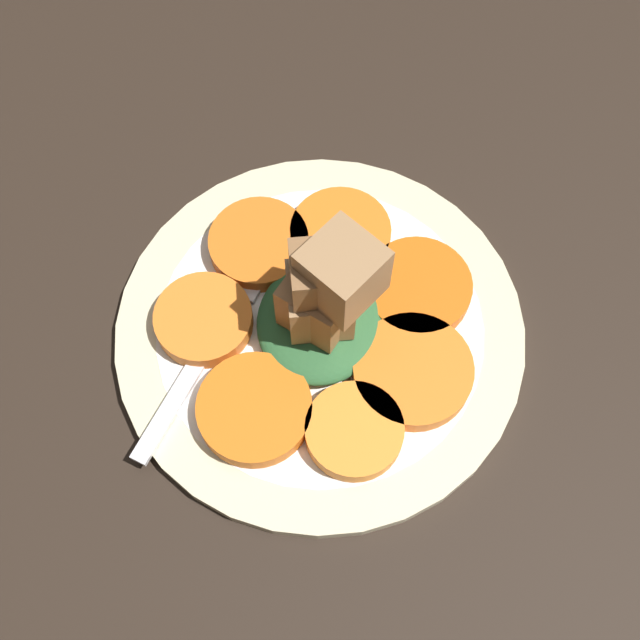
{
  "coord_description": "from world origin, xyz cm",
  "views": [
    {
      "loc": [
        21.32,
        4.48,
        50.49
      ],
      "look_at": [
        0.0,
        0.0,
        4.1
      ],
      "focal_mm": 45.0,
      "sensor_mm": 36.0,
      "label": 1
    }
  ],
  "objects": [
    {
      "name": "center_pile",
      "position": [
        -0.05,
        0.36,
        6.89
      ],
      "size": [
        8.99,
        8.09,
        9.89
      ],
      "color": "#2D6033",
      "rests_on": "plate"
    },
    {
      "name": "fork",
      "position": [
        1.51,
        -6.39,
        3.3
      ],
      "size": [
        18.68,
        6.4,
        0.4
      ],
      "rotation": [
        0.0,
        0.0,
        -0.25
      ],
      "color": "silver",
      "rests_on": "plate"
    },
    {
      "name": "carrot_slice_0",
      "position": [
        2.11,
        6.38,
        3.77
      ],
      "size": [
        7.56,
        7.56,
        1.33
      ],
      "primitive_type": "cylinder",
      "color": "orange",
      "rests_on": "plate"
    },
    {
      "name": "table_slab",
      "position": [
        0.0,
        0.0,
        1.0
      ],
      "size": [
        120.0,
        120.0,
        2.0
      ],
      "primitive_type": "cube",
      "color": "black",
      "rests_on": "ground"
    },
    {
      "name": "carrot_slice_3",
      "position": [
        -4.86,
        -5.23,
        3.77
      ],
      "size": [
        6.75,
        6.75,
        1.33
      ],
      "primitive_type": "cylinder",
      "color": "orange",
      "rests_on": "plate"
    },
    {
      "name": "carrot_slice_1",
      "position": [
        -3.75,
        5.77,
        3.77
      ],
      "size": [
        7.08,
        7.08,
        1.33
      ],
      "primitive_type": "cylinder",
      "color": "#D45E12",
      "rests_on": "plate"
    },
    {
      "name": "plate",
      "position": [
        0.0,
        0.0,
        2.52
      ],
      "size": [
        26.74,
        26.74,
        1.05
      ],
      "color": "beige",
      "rests_on": "table_slab"
    },
    {
      "name": "carrot_slice_4",
      "position": [
        1.36,
        -7.38,
        3.77
      ],
      "size": [
        6.35,
        6.35,
        1.33
      ],
      "primitive_type": "cylinder",
      "color": "orange",
      "rests_on": "plate"
    },
    {
      "name": "carrot_slice_6",
      "position": [
        6.69,
        3.52,
        3.77
      ],
      "size": [
        6.02,
        6.02,
        1.33
      ],
      "primitive_type": "cylinder",
      "color": "orange",
      "rests_on": "plate"
    },
    {
      "name": "carrot_slice_5",
      "position": [
        6.59,
        -2.72,
        3.77
      ],
      "size": [
        7.12,
        7.12,
        1.33
      ],
      "primitive_type": "cylinder",
      "color": "orange",
      "rests_on": "plate"
    },
    {
      "name": "carrot_slice_2",
      "position": [
        -6.74,
        -0.32,
        3.77
      ],
      "size": [
        6.84,
        6.84,
        1.33
      ],
      "primitive_type": "cylinder",
      "color": "orange",
      "rests_on": "plate"
    }
  ]
}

